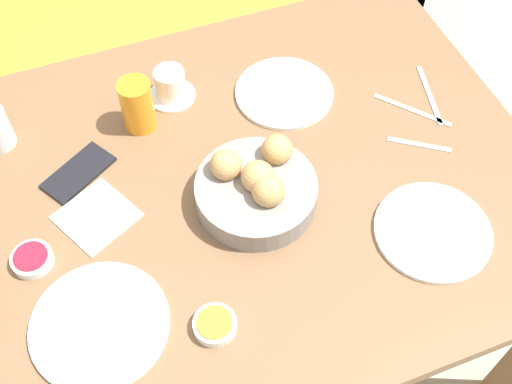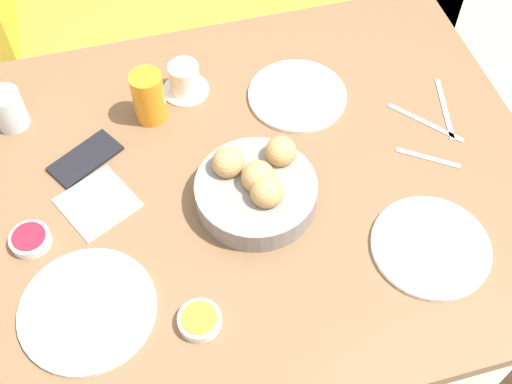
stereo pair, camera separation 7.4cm
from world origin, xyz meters
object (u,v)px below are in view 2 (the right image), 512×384
at_px(plate_far_center, 297,95).
at_px(coffee_cup, 185,80).
at_px(jam_bowl_berry, 30,239).
at_px(water_tumbler, 8,109).
at_px(knife_silver, 445,108).
at_px(plate_near_right, 431,247).
at_px(fork_silver, 425,122).
at_px(spoon_coffee, 428,158).
at_px(cell_phone, 85,159).
at_px(plate_near_left, 88,310).
at_px(juice_glass, 149,97).
at_px(jam_bowl_honey, 200,320).
at_px(bread_basket, 257,188).
at_px(napkin, 98,203).

bearing_deg(plate_far_center, coffee_cup, 160.60).
relative_size(coffee_cup, jam_bowl_berry, 1.35).
bearing_deg(water_tumbler, knife_silver, -12.53).
xyz_separation_m(plate_near_right, fork_silver, (0.12, 0.30, -0.00)).
height_order(fork_silver, spoon_coffee, same).
relative_size(coffee_cup, cell_phone, 0.63).
xyz_separation_m(plate_near_left, jam_bowl_berry, (-0.09, 0.17, 0.01)).
height_order(plate_near_left, plate_near_right, same).
height_order(plate_near_left, coffee_cup, coffee_cup).
height_order(juice_glass, jam_bowl_honey, juice_glass).
xyz_separation_m(plate_near_right, plate_far_center, (-0.13, 0.45, 0.00)).
relative_size(bread_basket, fork_silver, 1.64).
bearing_deg(cell_phone, coffee_cup, 30.14).
relative_size(fork_silver, cell_phone, 0.89).
xyz_separation_m(jam_bowl_berry, cell_phone, (0.12, 0.18, -0.01)).
height_order(plate_near_right, jam_bowl_berry, jam_bowl_berry).
distance_m(spoon_coffee, napkin, 0.69).
bearing_deg(plate_near_left, plate_near_right, -3.52).
xyz_separation_m(water_tumbler, jam_bowl_berry, (0.02, -0.32, -0.03)).
relative_size(plate_near_right, jam_bowl_berry, 2.93).
bearing_deg(knife_silver, plate_far_center, 158.61).
bearing_deg(jam_bowl_berry, napkin, 23.60).
distance_m(plate_near_left, plate_far_center, 0.66).
xyz_separation_m(jam_bowl_honey, spoon_coffee, (0.54, 0.24, -0.01)).
bearing_deg(spoon_coffee, fork_silver, 69.49).
bearing_deg(coffee_cup, water_tumbler, 179.70).
relative_size(jam_bowl_honey, knife_silver, 0.44).
distance_m(plate_near_right, jam_bowl_berry, 0.77).
relative_size(water_tumbler, cell_phone, 0.54).
relative_size(juice_glass, spoon_coffee, 1.02).
distance_m(plate_far_center, jam_bowl_honey, 0.58).
xyz_separation_m(plate_far_center, knife_silver, (0.31, -0.12, -0.00)).
height_order(jam_bowl_berry, napkin, jam_bowl_berry).
bearing_deg(fork_silver, napkin, -177.84).
distance_m(water_tumbler, fork_silver, 0.91).
bearing_deg(plate_near_left, juice_glass, 66.15).
distance_m(bread_basket, plate_near_right, 0.35).
bearing_deg(cell_phone, plate_near_right, -32.28).
distance_m(jam_bowl_honey, fork_silver, 0.67).
bearing_deg(jam_bowl_berry, juice_glass, 43.14).
height_order(water_tumbler, knife_silver, water_tumbler).
distance_m(coffee_cup, napkin, 0.35).
bearing_deg(jam_bowl_honey, water_tumbler, 117.50).
bearing_deg(fork_silver, knife_silver, 24.73).
distance_m(jam_bowl_honey, napkin, 0.34).
bearing_deg(coffee_cup, spoon_coffee, -35.64).
height_order(jam_bowl_berry, fork_silver, jam_bowl_berry).
distance_m(water_tumbler, coffee_cup, 0.39).
bearing_deg(spoon_coffee, coffee_cup, 144.36).
relative_size(plate_far_center, juice_glass, 1.83).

